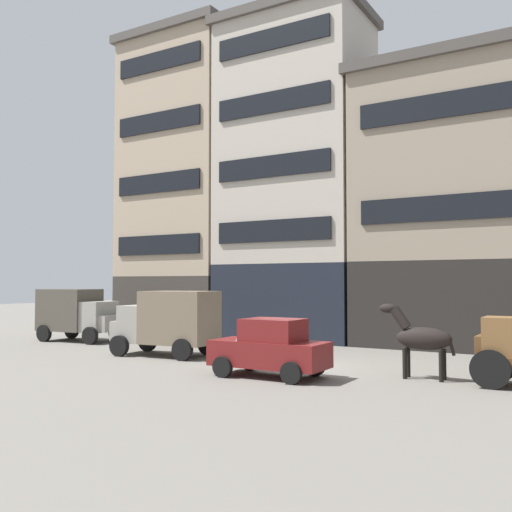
# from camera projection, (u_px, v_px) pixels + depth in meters

# --- Properties ---
(ground_plane) EXTENTS (120.00, 120.00, 0.00)m
(ground_plane) POSITION_uv_depth(u_px,v_px,m) (293.00, 367.00, 20.03)
(ground_plane) COLOR slate
(building_far_left) EXTENTS (7.51, 5.65, 17.94)m
(building_far_left) POSITION_uv_depth(u_px,v_px,m) (186.00, 183.00, 34.82)
(building_far_left) COLOR #38332D
(building_far_left) RESTS_ON ground_plane
(building_center_left) EXTENTS (8.09, 5.65, 17.44)m
(building_center_left) POSITION_uv_depth(u_px,v_px,m) (296.00, 175.00, 30.98)
(building_center_left) COLOR black
(building_center_left) RESTS_ON ground_plane
(building_center_right) EXTENTS (9.86, 5.65, 13.26)m
(building_center_right) POSITION_uv_depth(u_px,v_px,m) (463.00, 202.00, 26.45)
(building_center_right) COLOR black
(building_center_right) RESTS_ON ground_plane
(draft_horse) EXTENTS (2.34, 0.60, 2.30)m
(draft_horse) POSITION_uv_depth(u_px,v_px,m) (421.00, 338.00, 17.65)
(draft_horse) COLOR black
(draft_horse) RESTS_ON ground_plane
(delivery_truck_near) EXTENTS (4.49, 2.47, 2.62)m
(delivery_truck_near) POSITION_uv_depth(u_px,v_px,m) (167.00, 321.00, 23.18)
(delivery_truck_near) COLOR gray
(delivery_truck_near) RESTS_ON ground_plane
(delivery_truck_far) EXTENTS (4.47, 2.43, 2.62)m
(delivery_truck_far) POSITION_uv_depth(u_px,v_px,m) (78.00, 313.00, 28.95)
(delivery_truck_far) COLOR gray
(delivery_truck_far) RESTS_ON ground_plane
(sedan_dark) EXTENTS (3.72, 1.90, 1.83)m
(sedan_dark) POSITION_uv_depth(u_px,v_px,m) (270.00, 348.00, 18.04)
(sedan_dark) COLOR maroon
(sedan_dark) RESTS_ON ground_plane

